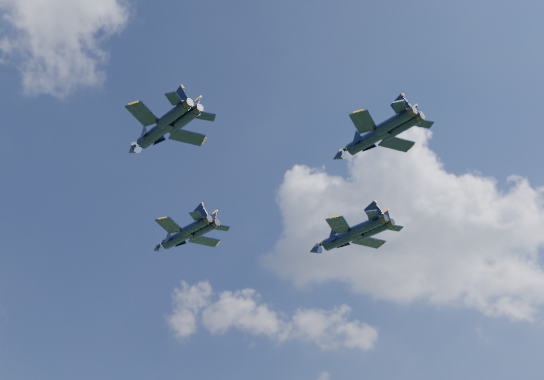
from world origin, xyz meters
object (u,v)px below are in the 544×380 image
(jet_lead, at_px, (177,238))
(jet_right, at_px, (341,239))
(jet_left, at_px, (155,134))
(jet_slot, at_px, (366,141))

(jet_lead, xyz_separation_m, jet_right, (23.03, -15.54, 0.96))
(jet_lead, xyz_separation_m, jet_left, (-16.69, -21.13, 1.65))
(jet_right, relative_size, jet_slot, 1.16)
(jet_left, height_order, jet_right, jet_left)
(jet_left, xyz_separation_m, jet_slot, (23.99, -16.40, 0.28))
(jet_slot, bearing_deg, jet_right, 49.17)
(jet_lead, distance_m, jet_left, 26.97)
(jet_lead, height_order, jet_left, jet_left)
(jet_left, bearing_deg, jet_slot, -39.90)
(jet_lead, height_order, jet_slot, jet_slot)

